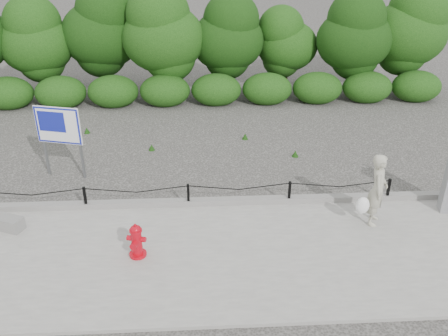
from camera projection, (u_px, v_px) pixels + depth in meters
name	position (u px, v px, depth m)	size (l,w,h in m)	color
ground	(189.00, 208.00, 11.78)	(90.00, 90.00, 0.00)	#2D2B28
sidewalk	(188.00, 257.00, 9.98)	(14.00, 4.00, 0.08)	gray
curb	(189.00, 202.00, 11.76)	(14.00, 0.22, 0.14)	slate
chain_barrier	(188.00, 192.00, 11.57)	(10.06, 0.06, 0.60)	black
treeline	(183.00, 33.00, 18.54)	(20.59, 3.66, 4.58)	black
fire_hydrant	(137.00, 241.00, 9.80)	(0.44, 0.45, 0.78)	#B60614
pedestrian	(377.00, 191.00, 10.71)	(0.82, 0.74, 1.73)	#A9A691
concrete_block	(3.00, 222.00, 10.82)	(0.96, 0.33, 0.31)	slate
advertising_sign	(58.00, 128.00, 12.62)	(1.25, 0.41, 2.05)	slate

